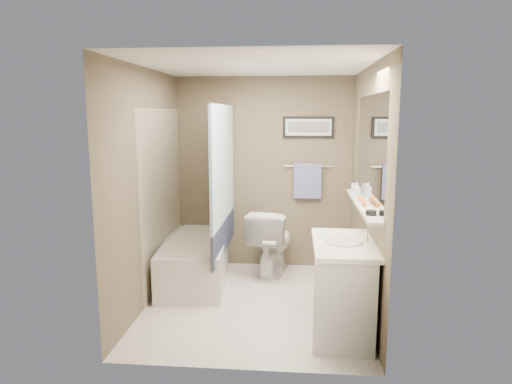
# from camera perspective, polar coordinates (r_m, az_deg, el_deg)

# --- Properties ---
(ground) EXTENTS (2.50, 2.50, 0.00)m
(ground) POSITION_cam_1_polar(r_m,az_deg,el_deg) (4.88, -0.16, -13.73)
(ground) COLOR silver
(ground) RESTS_ON ground
(ceiling) EXTENTS (2.20, 2.50, 0.04)m
(ceiling) POSITION_cam_1_polar(r_m,az_deg,el_deg) (4.49, -0.18, 15.31)
(ceiling) COLOR white
(ceiling) RESTS_ON wall_back
(wall_back) EXTENTS (2.20, 0.04, 2.40)m
(wall_back) POSITION_cam_1_polar(r_m,az_deg,el_deg) (5.75, 0.96, 2.32)
(wall_back) COLOR brown
(wall_back) RESTS_ON ground
(wall_front) EXTENTS (2.20, 0.04, 2.40)m
(wall_front) POSITION_cam_1_polar(r_m,az_deg,el_deg) (3.34, -2.11, -3.19)
(wall_front) COLOR brown
(wall_front) RESTS_ON ground
(wall_left) EXTENTS (0.04, 2.50, 2.40)m
(wall_left) POSITION_cam_1_polar(r_m,az_deg,el_deg) (4.76, -13.23, 0.48)
(wall_left) COLOR brown
(wall_left) RESTS_ON ground
(wall_right) EXTENTS (0.04, 2.50, 2.40)m
(wall_right) POSITION_cam_1_polar(r_m,az_deg,el_deg) (4.57, 13.45, 0.09)
(wall_right) COLOR brown
(wall_right) RESTS_ON ground
(tile_surround) EXTENTS (0.02, 1.55, 2.00)m
(tile_surround) POSITION_cam_1_polar(r_m,az_deg,el_deg) (5.26, -11.58, -0.78)
(tile_surround) COLOR tan
(tile_surround) RESTS_ON wall_left
(curtain_rod) EXTENTS (0.02, 1.55, 0.02)m
(curtain_rod) POSITION_cam_1_polar(r_m,az_deg,el_deg) (5.02, -4.27, 10.93)
(curtain_rod) COLOR silver
(curtain_rod) RESTS_ON wall_left
(curtain_upper) EXTENTS (0.03, 1.45, 1.28)m
(curtain_upper) POSITION_cam_1_polar(r_m,az_deg,el_deg) (5.05, -4.18, 3.54)
(curtain_upper) COLOR white
(curtain_upper) RESTS_ON curtain_rod
(curtain_lower) EXTENTS (0.03, 1.45, 0.36)m
(curtain_lower) POSITION_cam_1_polar(r_m,az_deg,el_deg) (5.21, -4.06, -5.47)
(curtain_lower) COLOR #28314C
(curtain_lower) RESTS_ON curtain_rod
(mirror) EXTENTS (0.02, 1.60, 1.00)m
(mirror) POSITION_cam_1_polar(r_m,az_deg,el_deg) (4.37, 14.08, 5.19)
(mirror) COLOR silver
(mirror) RESTS_ON wall_right
(shelf) EXTENTS (0.12, 1.60, 0.03)m
(shelf) POSITION_cam_1_polar(r_m,az_deg,el_deg) (4.43, 13.10, -1.50)
(shelf) COLOR silver
(shelf) RESTS_ON wall_right
(towel_bar) EXTENTS (0.60, 0.02, 0.02)m
(towel_bar) POSITION_cam_1_polar(r_m,az_deg,el_deg) (5.71, 6.47, 3.22)
(towel_bar) COLOR silver
(towel_bar) RESTS_ON wall_back
(towel) EXTENTS (0.34, 0.05, 0.44)m
(towel) POSITION_cam_1_polar(r_m,az_deg,el_deg) (5.71, 6.44, 1.40)
(towel) COLOR #939ED6
(towel) RESTS_ON towel_bar
(art_frame) EXTENTS (0.62, 0.02, 0.26)m
(art_frame) POSITION_cam_1_polar(r_m,az_deg,el_deg) (5.69, 6.56, 8.05)
(art_frame) COLOR black
(art_frame) RESTS_ON wall_back
(art_mat) EXTENTS (0.56, 0.00, 0.20)m
(art_mat) POSITION_cam_1_polar(r_m,az_deg,el_deg) (5.68, 6.57, 8.04)
(art_mat) COLOR white
(art_mat) RESTS_ON art_frame
(art_image) EXTENTS (0.50, 0.00, 0.13)m
(art_image) POSITION_cam_1_polar(r_m,az_deg,el_deg) (5.67, 6.57, 8.04)
(art_image) COLOR #595959
(art_image) RESTS_ON art_mat
(door) EXTENTS (0.80, 0.02, 2.00)m
(door) POSITION_cam_1_polar(r_m,az_deg,el_deg) (3.35, 7.31, -6.73)
(door) COLOR silver
(door) RESTS_ON wall_front
(door_handle) EXTENTS (0.10, 0.02, 0.02)m
(door_handle) POSITION_cam_1_polar(r_m,az_deg,el_deg) (3.41, 1.69, -6.39)
(door_handle) COLOR silver
(door_handle) RESTS_ON door
(bathtub) EXTENTS (0.83, 1.56, 0.50)m
(bathtub) POSITION_cam_1_polar(r_m,az_deg,el_deg) (5.45, -7.55, -8.45)
(bathtub) COLOR silver
(bathtub) RESTS_ON ground
(tub_rim) EXTENTS (0.56, 1.36, 0.02)m
(tub_rim) POSITION_cam_1_polar(r_m,az_deg,el_deg) (5.38, -7.61, -5.92)
(tub_rim) COLOR silver
(tub_rim) RESTS_ON bathtub
(toilet) EXTENTS (0.60, 0.88, 0.82)m
(toilet) POSITION_cam_1_polar(r_m,az_deg,el_deg) (5.58, 1.96, -6.19)
(toilet) COLOR white
(toilet) RESTS_ON ground
(vanity) EXTENTS (0.57, 0.94, 0.80)m
(vanity) POSITION_cam_1_polar(r_m,az_deg,el_deg) (4.22, 10.94, -11.91)
(vanity) COLOR silver
(vanity) RESTS_ON ground
(countertop) EXTENTS (0.54, 0.96, 0.04)m
(countertop) POSITION_cam_1_polar(r_m,az_deg,el_deg) (4.09, 10.99, -6.43)
(countertop) COLOR white
(countertop) RESTS_ON vanity
(sink_basin) EXTENTS (0.34, 0.34, 0.01)m
(sink_basin) POSITION_cam_1_polar(r_m,az_deg,el_deg) (4.08, 10.86, -6.05)
(sink_basin) COLOR silver
(sink_basin) RESTS_ON countertop
(faucet_spout) EXTENTS (0.02, 0.02, 0.10)m
(faucet_spout) POSITION_cam_1_polar(r_m,az_deg,el_deg) (4.09, 13.68, -5.49)
(faucet_spout) COLOR white
(faucet_spout) RESTS_ON countertop
(faucet_knob) EXTENTS (0.05, 0.05, 0.05)m
(faucet_knob) POSITION_cam_1_polar(r_m,az_deg,el_deg) (4.19, 13.47, -5.39)
(faucet_knob) COLOR silver
(faucet_knob) RESTS_ON countertop
(candle_bowl_near) EXTENTS (0.09, 0.09, 0.04)m
(candle_bowl_near) POSITION_cam_1_polar(r_m,az_deg,el_deg) (3.91, 14.19, -2.54)
(candle_bowl_near) COLOR black
(candle_bowl_near) RESTS_ON shelf
(hair_brush_front) EXTENTS (0.06, 0.22, 0.04)m
(hair_brush_front) POSITION_cam_1_polar(r_m,az_deg,el_deg) (4.33, 13.30, -1.28)
(hair_brush_front) COLOR orange
(hair_brush_front) RESTS_ON shelf
(hair_brush_back) EXTENTS (0.05, 0.22, 0.04)m
(hair_brush_back) POSITION_cam_1_polar(r_m,az_deg,el_deg) (4.48, 13.02, -0.90)
(hair_brush_back) COLOR orange
(hair_brush_back) RESTS_ON shelf
(pink_comb) EXTENTS (0.04, 0.16, 0.01)m
(pink_comb) POSITION_cam_1_polar(r_m,az_deg,el_deg) (4.61, 12.80, -0.82)
(pink_comb) COLOR #F897C3
(pink_comb) RESTS_ON shelf
(glass_jar) EXTENTS (0.08, 0.08, 0.10)m
(glass_jar) POSITION_cam_1_polar(r_m,az_deg,el_deg) (4.96, 12.26, 0.49)
(glass_jar) COLOR silver
(glass_jar) RESTS_ON shelf
(soap_bottle) EXTENTS (0.07, 0.07, 0.14)m
(soap_bottle) POSITION_cam_1_polar(r_m,az_deg,el_deg) (4.78, 12.54, 0.36)
(soap_bottle) COLOR #999999
(soap_bottle) RESTS_ON shelf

